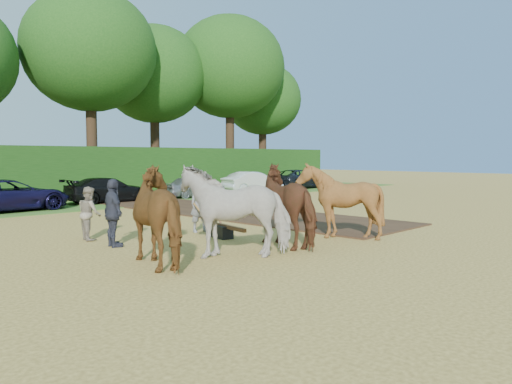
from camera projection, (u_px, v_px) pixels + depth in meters
The scene contains 9 objects.
ground at pixel (336, 232), 16.07m from camera, with size 120.00×120.00×0.00m, color gold.
earth_strip at pixel (224, 211), 21.98m from camera, with size 4.50×17.00×0.05m, color #472D1C.
grass_verge at pixel (111, 203), 25.75m from camera, with size 50.00×5.00×0.03m, color #38601E.
hedgerow at pixel (70, 172), 28.75m from camera, with size 46.00×1.60×3.00m, color #14380F.
spectator_near at pixel (90, 213), 14.54m from camera, with size 0.76×0.59×1.57m, color #9F907D.
spectator_far at pixel (113, 213), 13.39m from camera, with size 1.08×0.45×1.84m, color #282A35.
plough_team at pixel (263, 207), 13.09m from camera, with size 7.74×5.40×2.25m.
parked_cars at pixel (121, 189), 26.20m from camera, with size 37.20×3.35×1.49m.
treeline at pixel (14, 44), 29.20m from camera, with size 48.70×10.60×14.21m.
Camera 1 is at (-13.27, -9.19, 2.46)m, focal length 35.00 mm.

